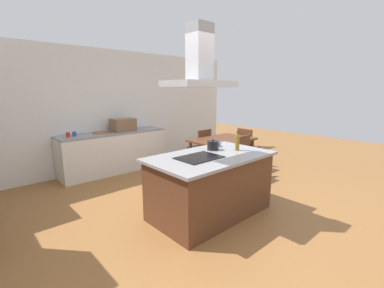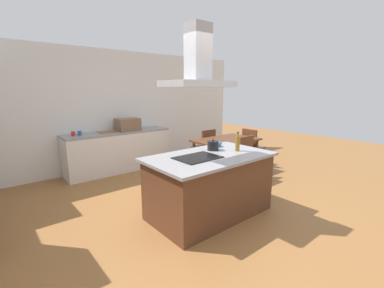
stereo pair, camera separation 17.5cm
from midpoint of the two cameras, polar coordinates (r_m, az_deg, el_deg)
name	(u,v)px [view 1 (the left image)]	position (r m, az deg, el deg)	size (l,w,h in m)	color
ground	(154,186)	(5.11, -9.40, -9.14)	(16.00, 16.00, 0.00)	#936033
wall_back	(109,110)	(6.34, -18.52, 7.04)	(7.20, 0.10, 2.70)	white
kitchen_island	(211,185)	(3.84, 2.79, -8.92)	(1.82, 1.06, 0.90)	#59331E
cooktop	(199,157)	(3.55, 0.17, -2.99)	(0.60, 0.44, 0.01)	black
tea_kettle	(213,145)	(4.01, 3.40, -0.30)	(0.23, 0.18, 0.17)	black
olive_oil_bottle	(237,143)	(4.00, 8.72, 0.32)	(0.07, 0.07, 0.29)	olive
mixing_bowl	(216,143)	(4.28, 4.09, 0.12)	(0.17, 0.17, 0.10)	#2D6BB7
back_counter	(114,152)	(6.09, -17.52, -1.65)	(2.34, 0.62, 0.90)	silver
countertop_microwave	(123,125)	(6.09, -15.76, 4.10)	(0.50, 0.38, 0.28)	brown
coffee_mug_red	(68,135)	(5.72, -26.49, 1.85)	(0.08, 0.08, 0.09)	red
coffee_mug_blue	(74,134)	(5.75, -25.30, 2.02)	(0.08, 0.08, 0.09)	#2D56B2
cutting_board	(102,133)	(5.96, -20.03, 2.39)	(0.34, 0.24, 0.02)	#995B33
dining_table	(222,143)	(5.77, 5.86, 0.32)	(1.40, 0.90, 0.75)	#59331E
chair_facing_island	(247,155)	(5.40, 11.08, -2.38)	(0.42, 0.42, 0.89)	brown
chair_facing_back_wall	(202,145)	(6.26, 1.31, -0.19)	(0.42, 0.42, 0.89)	brown
chair_at_right_end	(247,144)	(6.50, 11.24, 0.03)	(0.42, 0.42, 0.89)	brown
range_hood	(200,67)	(3.44, 0.19, 16.62)	(0.90, 0.55, 0.78)	#ADADB2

